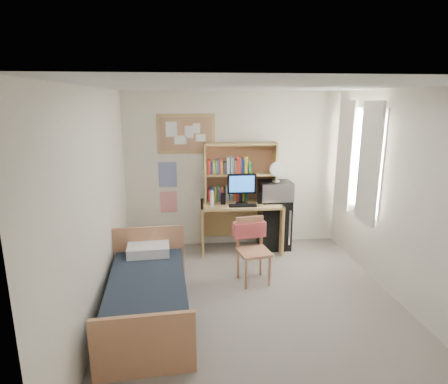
{
  "coord_description": "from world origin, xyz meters",
  "views": [
    {
      "loc": [
        -0.83,
        -4.06,
        2.47
      ],
      "look_at": [
        -0.26,
        1.2,
        1.15
      ],
      "focal_mm": 30.0,
      "sensor_mm": 36.0,
      "label": 1
    }
  ],
  "objects": [
    {
      "name": "hutch",
      "position": [
        0.09,
        1.9,
        1.3
      ],
      "size": [
        1.19,
        0.33,
        0.96
      ],
      "primitive_type": "cube",
      "rotation": [
        0.0,
        0.0,
        -0.03
      ],
      "color": "tan",
      "rests_on": "desk"
    },
    {
      "name": "window_unit",
      "position": [
        1.75,
        1.2,
        1.6
      ],
      "size": [
        0.1,
        1.4,
        1.7
      ],
      "primitive_type": "cube",
      "color": "white",
      "rests_on": "wall_right"
    },
    {
      "name": "mini_fridge",
      "position": [
        0.67,
        1.83,
        0.42
      ],
      "size": [
        0.5,
        0.5,
        0.85
      ],
      "primitive_type": "cube",
      "rotation": [
        0.0,
        0.0,
        -0.0
      ],
      "color": "black",
      "rests_on": "floor"
    },
    {
      "name": "wall_back",
      "position": [
        0.0,
        2.1,
        1.3
      ],
      "size": [
        3.6,
        0.04,
        2.6
      ],
      "primitive_type": "cube",
      "color": "silver",
      "rests_on": "floor"
    },
    {
      "name": "ceiling",
      "position": [
        0.0,
        0.0,
        2.6
      ],
      "size": [
        3.6,
        4.2,
        0.02
      ],
      "primitive_type": "cube",
      "color": "silver",
      "rests_on": "wall_back"
    },
    {
      "name": "poster_wave",
      "position": [
        -1.1,
        2.09,
        1.25
      ],
      "size": [
        0.3,
        0.01,
        0.42
      ],
      "primitive_type": "cube",
      "color": "navy",
      "rests_on": "wall_back"
    },
    {
      "name": "wall_front",
      "position": [
        0.0,
        -2.1,
        1.3
      ],
      "size": [
        3.6,
        0.04,
        2.6
      ],
      "primitive_type": "cube",
      "color": "silver",
      "rests_on": "floor"
    },
    {
      "name": "floor",
      "position": [
        0.0,
        0.0,
        -0.01
      ],
      "size": [
        3.6,
        4.2,
        0.02
      ],
      "primitive_type": "cube",
      "color": "gray",
      "rests_on": "ground"
    },
    {
      "name": "speaker_left",
      "position": [
        -0.22,
        1.7,
        0.91
      ],
      "size": [
        0.08,
        0.08,
        0.18
      ],
      "primitive_type": "cube",
      "rotation": [
        0.0,
        0.0,
        -0.03
      ],
      "color": "black",
      "rests_on": "desk"
    },
    {
      "name": "wall_right",
      "position": [
        1.8,
        0.0,
        1.3
      ],
      "size": [
        0.04,
        4.2,
        2.6
      ],
      "primitive_type": "cube",
      "color": "silver",
      "rests_on": "floor"
    },
    {
      "name": "monitor",
      "position": [
        0.08,
        1.69,
        1.07
      ],
      "size": [
        0.46,
        0.05,
        0.49
      ],
      "primitive_type": "cube",
      "rotation": [
        0.0,
        0.0,
        -0.03
      ],
      "color": "black",
      "rests_on": "desk"
    },
    {
      "name": "poster_japan",
      "position": [
        -1.1,
        2.09,
        0.78
      ],
      "size": [
        0.28,
        0.01,
        0.36
      ],
      "primitive_type": "cube",
      "color": "red",
      "rests_on": "wall_back"
    },
    {
      "name": "pillow",
      "position": [
        -1.32,
        0.58,
        0.56
      ],
      "size": [
        0.56,
        0.4,
        0.13
      ],
      "primitive_type": "cube",
      "rotation": [
        0.0,
        0.0,
        0.05
      ],
      "color": "white",
      "rests_on": "bed"
    },
    {
      "name": "curtain_right",
      "position": [
        1.72,
        1.6,
        1.6
      ],
      "size": [
        0.04,
        0.55,
        1.7
      ],
      "primitive_type": "cube",
      "color": "silver",
      "rests_on": "wall_right"
    },
    {
      "name": "curtain_left",
      "position": [
        1.72,
        0.8,
        1.6
      ],
      "size": [
        0.04,
        0.55,
        1.7
      ],
      "primitive_type": "cube",
      "color": "silver",
      "rests_on": "wall_right"
    },
    {
      "name": "bulletin_board",
      "position": [
        -0.78,
        2.08,
        1.92
      ],
      "size": [
        0.94,
        0.03,
        0.64
      ],
      "primitive_type": "cube",
      "color": "tan",
      "rests_on": "wall_back"
    },
    {
      "name": "desk_chair",
      "position": [
        0.09,
        0.62,
        0.45
      ],
      "size": [
        0.52,
        0.52,
        0.9
      ],
      "primitive_type": "cube",
      "rotation": [
        0.0,
        0.0,
        0.17
      ],
      "color": "tan",
      "rests_on": "floor"
    },
    {
      "name": "speaker_right",
      "position": [
        0.38,
        1.68,
        0.91
      ],
      "size": [
        0.07,
        0.07,
        0.17
      ],
      "primitive_type": "cube",
      "rotation": [
        0.0,
        0.0,
        -0.03
      ],
      "color": "black",
      "rests_on": "desk"
    },
    {
      "name": "desk",
      "position": [
        0.08,
        1.75,
        0.41
      ],
      "size": [
        1.34,
        0.7,
        0.82
      ],
      "primitive_type": "cube",
      "rotation": [
        0.0,
        0.0,
        -0.03
      ],
      "color": "tan",
      "rests_on": "floor"
    },
    {
      "name": "bed",
      "position": [
        -1.28,
        -0.17,
        0.25
      ],
      "size": [
        0.99,
        1.84,
        0.49
      ],
      "primitive_type": "cube",
      "rotation": [
        0.0,
        0.0,
        0.05
      ],
      "color": "black",
      "rests_on": "floor"
    },
    {
      "name": "water_bottle",
      "position": [
        -0.4,
        1.67,
        0.94
      ],
      "size": [
        0.07,
        0.07,
        0.23
      ],
      "primitive_type": "cylinder",
      "rotation": [
        0.0,
        0.0,
        -0.03
      ],
      "color": "white",
      "rests_on": "desk"
    },
    {
      "name": "microwave",
      "position": [
        0.67,
        1.81,
        1.0
      ],
      "size": [
        0.52,
        0.4,
        0.3
      ],
      "primitive_type": "cube",
      "rotation": [
        0.0,
        0.0,
        -0.0
      ],
      "color": "#BABABF",
      "rests_on": "mini_fridge"
    },
    {
      "name": "keyboard",
      "position": [
        0.08,
        1.55,
        0.83
      ],
      "size": [
        0.44,
        0.15,
        0.02
      ],
      "primitive_type": "cube",
      "rotation": [
        0.0,
        0.0,
        -0.03
      ],
      "color": "black",
      "rests_on": "desk"
    },
    {
      "name": "hoodie",
      "position": [
        0.06,
        0.81,
        0.7
      ],
      "size": [
        0.48,
        0.21,
        0.22
      ],
      "primitive_type": "cube",
      "rotation": [
        0.0,
        0.0,
        0.17
      ],
      "color": "#D25054",
      "rests_on": "desk_chair"
    },
    {
      "name": "wall_left",
      "position": [
        -1.8,
        0.0,
        1.3
      ],
      "size": [
        0.04,
        4.2,
        2.6
      ],
      "primitive_type": "cube",
      "color": "silver",
      "rests_on": "floor"
    },
    {
      "name": "desk_fan",
      "position": [
        0.67,
        1.81,
        1.3
      ],
      "size": [
        0.25,
        0.25,
        0.31
      ],
      "primitive_type": "cylinder",
      "rotation": [
        0.0,
        0.0,
        -0.0
      ],
      "color": "white",
      "rests_on": "microwave"
    }
  ]
}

